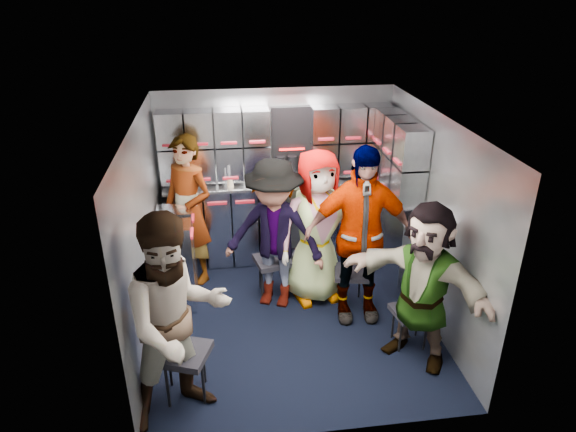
{
  "coord_description": "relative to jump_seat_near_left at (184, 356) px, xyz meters",
  "views": [
    {
      "loc": [
        -0.65,
        -4.37,
        3.27
      ],
      "look_at": [
        -0.01,
        0.35,
        1.02
      ],
      "focal_mm": 32.0,
      "sensor_mm": 36.0,
      "label": 1
    }
  ],
  "objects": [
    {
      "name": "ceiling",
      "position": [
        1.05,
        0.94,
        1.69
      ],
      "size": [
        2.8,
        3.0,
        0.02
      ],
      "primitive_type": "cube",
      "color": "silver",
      "rests_on": "wall_back"
    },
    {
      "name": "jump_seat_mid_left",
      "position": [
        0.9,
        1.45,
        -0.02
      ],
      "size": [
        0.44,
        0.42,
        0.44
      ],
      "rotation": [
        0.0,
        0.0,
        0.21
      ],
      "color": "black",
      "rests_on": "ground"
    },
    {
      "name": "attendant_arc_e",
      "position": [
        2.1,
        0.21,
        0.38
      ],
      "size": [
        1.35,
        1.37,
        1.58
      ],
      "primitive_type": "imported",
      "rotation": [
        0.0,
        0.0,
        -0.8
      ],
      "color": "black",
      "rests_on": "ground"
    },
    {
      "name": "jump_seat_near_left",
      "position": [
        0.0,
        0.0,
        0.0
      ],
      "size": [
        0.5,
        0.49,
        0.47
      ],
      "rotation": [
        0.0,
        0.0,
        -0.35
      ],
      "color": "black",
      "rests_on": "ground"
    },
    {
      "name": "locker_bank_back",
      "position": [
        1.05,
        2.29,
        1.08
      ],
      "size": [
        2.68,
        0.28,
        0.82
      ],
      "primitive_type": "cube",
      "color": "#A6ABB7",
      "rests_on": "wall_back"
    },
    {
      "name": "locker_bank_right",
      "position": [
        2.3,
        1.64,
        1.08
      ],
      "size": [
        0.28,
        1.0,
        0.82
      ],
      "primitive_type": "cube",
      "color": "#A6ABB7",
      "rests_on": "wall_right"
    },
    {
      "name": "counter",
      "position": [
        1.05,
        2.23,
        0.6
      ],
      "size": [
        2.68,
        0.42,
        0.03
      ],
      "primitive_type": "cube",
      "color": "#B8BABF",
      "rests_on": "cart_bank_back"
    },
    {
      "name": "cup_right",
      "position": [
        2.3,
        2.17,
        0.67
      ],
      "size": [
        0.07,
        0.07,
        0.1
      ],
      "primitive_type": "cylinder",
      "color": "#C6B18B",
      "rests_on": "counter"
    },
    {
      "name": "wall_back",
      "position": [
        1.05,
        2.44,
        0.64
      ],
      "size": [
        2.8,
        0.04,
        2.1
      ],
      "primitive_type": "cube",
      "color": "gray",
      "rests_on": "ground"
    },
    {
      "name": "attendant_arc_d",
      "position": [
        1.7,
        0.94,
        0.52
      ],
      "size": [
        1.12,
        0.52,
        1.86
      ],
      "primitive_type": "imported",
      "rotation": [
        0.0,
        0.0,
        -0.06
      ],
      "color": "black",
      "rests_on": "ground"
    },
    {
      "name": "bottle_left",
      "position": [
        0.43,
        2.18,
        0.74
      ],
      "size": [
        0.06,
        0.06,
        0.24
      ],
      "primitive_type": "cylinder",
      "color": "white",
      "rests_on": "counter"
    },
    {
      "name": "wall_right",
      "position": [
        2.45,
        0.94,
        0.64
      ],
      "size": [
        0.04,
        3.0,
        2.1
      ],
      "primitive_type": "cube",
      "color": "gray",
      "rests_on": "ground"
    },
    {
      "name": "cart_bank_left",
      "position": [
        -0.14,
        1.5,
        0.08
      ],
      "size": [
        0.38,
        0.76,
        0.99
      ],
      "primitive_type": "cube",
      "color": "#A6ABB7",
      "rests_on": "ground"
    },
    {
      "name": "attendant_standing",
      "position": [
        -0.0,
        1.89,
        0.46
      ],
      "size": [
        0.76,
        0.72,
        1.74
      ],
      "primitive_type": "imported",
      "rotation": [
        0.0,
        0.0,
        -0.65
      ],
      "color": "black",
      "rests_on": "ground"
    },
    {
      "name": "floor",
      "position": [
        1.05,
        0.94,
        -0.41
      ],
      "size": [
        3.0,
        3.0,
        0.0
      ],
      "primitive_type": "plane",
      "color": "black",
      "rests_on": "ground"
    },
    {
      "name": "cart_bank_back",
      "position": [
        1.05,
        2.23,
        0.08
      ],
      "size": [
        2.68,
        0.38,
        0.99
      ],
      "primitive_type": "cube",
      "color": "#A6ABB7",
      "rests_on": "ground"
    },
    {
      "name": "jump_seat_near_right",
      "position": [
        2.1,
        0.39,
        -0.06
      ],
      "size": [
        0.38,
        0.37,
        0.4
      ],
      "rotation": [
        0.0,
        0.0,
        0.16
      ],
      "color": "black",
      "rests_on": "ground"
    },
    {
      "name": "coffee_niche",
      "position": [
        1.23,
        2.35,
        1.06
      ],
      "size": [
        0.46,
        0.16,
        0.84
      ],
      "primitive_type": null,
      "color": "black",
      "rests_on": "wall_back"
    },
    {
      "name": "wall_left",
      "position": [
        -0.35,
        0.94,
        0.64
      ],
      "size": [
        0.04,
        3.0,
        2.1
      ],
      "primitive_type": "cube",
      "color": "gray",
      "rests_on": "ground"
    },
    {
      "name": "bottle_right",
      "position": [
        1.71,
        2.18,
        0.74
      ],
      "size": [
        0.06,
        0.06,
        0.25
      ],
      "primitive_type": "cylinder",
      "color": "white",
      "rests_on": "counter"
    },
    {
      "name": "right_cabinet",
      "position": [
        2.3,
        1.54,
        0.09
      ],
      "size": [
        0.28,
        1.2,
        1.0
      ],
      "primitive_type": "cube",
      "color": "#A6ABB7",
      "rests_on": "ground"
    },
    {
      "name": "attendant_arc_c",
      "position": [
        1.35,
        1.32,
        0.44
      ],
      "size": [
        0.92,
        0.68,
        1.71
      ],
      "primitive_type": "imported",
      "rotation": [
        0.0,
        0.0,
        0.18
      ],
      "color": "black",
      "rests_on": "ground"
    },
    {
      "name": "red_latch_strip",
      "position": [
        1.05,
        2.03,
        0.47
      ],
      "size": [
        2.6,
        0.02,
        0.03
      ],
      "primitive_type": "cube",
      "color": "#AB1725",
      "rests_on": "cart_bank_back"
    },
    {
      "name": "attendant_arc_b",
      "position": [
        0.9,
        1.27,
        0.41
      ],
      "size": [
        1.22,
        0.97,
        1.65
      ],
      "primitive_type": "imported",
      "rotation": [
        0.0,
        0.0,
        -0.39
      ],
      "color": "black",
      "rests_on": "ground"
    },
    {
      "name": "bottle_mid",
      "position": [
        0.48,
        2.18,
        0.75
      ],
      "size": [
        0.07,
        0.07,
        0.27
      ],
      "primitive_type": "cylinder",
      "color": "white",
      "rests_on": "counter"
    },
    {
      "name": "jump_seat_center",
      "position": [
        1.35,
        1.5,
        0.01
      ],
      "size": [
        0.52,
        0.51,
        0.48
      ],
      "rotation": [
        0.0,
        0.0,
        -0.42
      ],
      "color": "black",
      "rests_on": "ground"
    },
    {
      "name": "jump_seat_mid_right",
      "position": [
        1.7,
        1.12,
        -0.04
      ],
      "size": [
        0.41,
        0.4,
        0.42
      ],
      "rotation": [
        0.0,
        0.0,
        -0.2
      ],
      "color": "black",
      "rests_on": "ground"
    },
    {
      "name": "cup_left",
      "position": [
        0.48,
        2.17,
        0.67
      ],
      "size": [
        0.08,
        0.08,
        0.11
      ],
      "primitive_type": "cylinder",
      "color": "#C6B18B",
      "rests_on": "counter"
    },
    {
      "name": "attendant_arc_a",
      "position": [
        -0.0,
        -0.18,
        0.48
      ],
      "size": [
        1.07,
        0.97,
        1.79
      ],
      "primitive_type": "imported",
      "rotation": [
        0.0,
        0.0,
        0.42
      ],
      "color": "black",
      "rests_on": "ground"
    }
  ]
}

